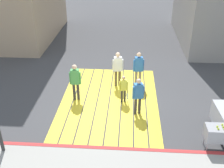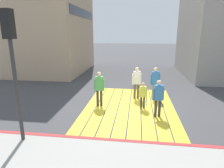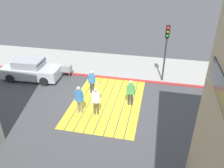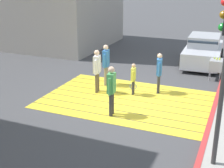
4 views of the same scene
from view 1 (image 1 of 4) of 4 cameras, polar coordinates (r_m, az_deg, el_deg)
name	(u,v)px [view 1 (image 1 of 4)]	position (r m, az deg, el deg)	size (l,w,h in m)	color
ground_plane	(109,101)	(12.41, -0.56, -3.52)	(120.00, 120.00, 0.00)	#424244
crosswalk_stripes	(109,101)	(12.40, -0.56, -3.50)	(6.40, 4.35, 0.01)	yellow
curb_painted	(102,149)	(9.79, -2.04, -13.47)	(0.16, 40.00, 0.13)	#BC3333
tennis_ball_cart	(217,133)	(10.10, 21.25, -9.62)	(0.56, 0.80, 1.02)	#99999E
pedestrian_adult_lead	(118,67)	(13.12, 1.24, 3.61)	(0.29, 0.52, 1.79)	brown
pedestrian_adult_trailing	(138,67)	(13.16, 5.59, 3.57)	(0.28, 0.52, 1.80)	gray
pedestrian_adult_side	(138,94)	(11.10, 5.52, -2.08)	(0.28, 0.48, 1.66)	#333338
pedestrian_teen_behind	(75,80)	(12.10, -7.73, 0.88)	(0.25, 0.51, 1.75)	#333338
pedestrian_child_with_racket	(124,88)	(11.97, 2.47, -0.75)	(0.30, 0.41, 1.31)	#333338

